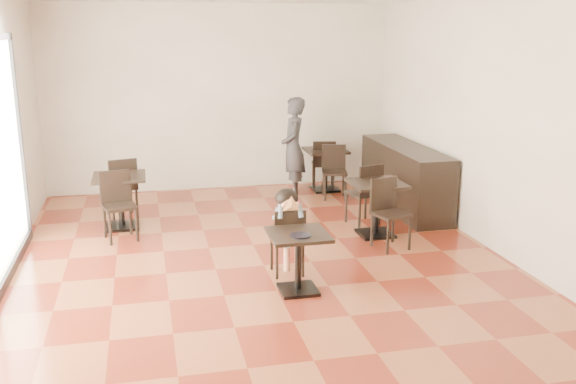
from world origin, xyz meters
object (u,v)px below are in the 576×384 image
object	(u,v)px
adult_patron	(293,148)
chair_back_b	(335,173)
cafe_table_back	(325,170)
cafe_table_mid	(376,209)
chair_mid_a	(363,194)
chair_left_a	(121,187)
chair_mid_b	(391,215)
child	(287,232)
chair_left_b	(119,207)
child_table	(298,262)
child_chair	(287,240)
chair_back_a	(323,164)
cafe_table_left	(121,202)

from	to	relation	value
adult_patron	chair_back_b	world-z (taller)	adult_patron
cafe_table_back	chair_back_b	bearing A→B (deg)	-90.00
adult_patron	cafe_table_mid	xyz separation A→B (m)	(0.64, -2.26, -0.46)
chair_mid_a	chair_left_a	bearing A→B (deg)	-34.09
chair_mid_b	chair_left_a	xyz separation A→B (m)	(-3.45, 2.24, 0.01)
child	chair_left_a	distance (m)	3.40
adult_patron	chair_left_b	distance (m)	3.29
adult_patron	chair_mid_b	world-z (taller)	adult_patron
child_table	chair_mid_a	bearing A→B (deg)	55.56
child	chair_back_b	size ratio (longest dim) A/B	1.15
chair_back_b	adult_patron	bearing A→B (deg)	170.70
child_chair	cafe_table_mid	size ratio (longest dim) A/B	1.07
child_chair	adult_patron	distance (m)	3.50
child_table	child_chair	distance (m)	0.55
chair_back_b	child_chair	bearing A→B (deg)	-104.26
child_chair	chair_left_b	distance (m)	2.57
child_chair	adult_patron	xyz separation A→B (m)	(0.87, 3.36, 0.44)
chair_mid_b	chair_back_a	distance (m)	3.24
child_chair	chair_mid_a	xyz separation A→B (m)	(1.51, 1.65, 0.05)
child	cafe_table_back	world-z (taller)	child
chair_back_b	cafe_table_mid	bearing A→B (deg)	-78.48
child_table	child	world-z (taller)	child
cafe_table_left	cafe_table_back	xyz separation A→B (m)	(3.45, 1.42, -0.02)
cafe_table_mid	chair_left_a	distance (m)	3.84
cafe_table_left	chair_left_a	world-z (taller)	chair_left_a
child_table	chair_mid_a	xyz separation A→B (m)	(1.51, 2.20, 0.12)
child	chair_mid_b	bearing A→B (deg)	20.11
cafe_table_mid	chair_mid_a	distance (m)	0.56
chair_left_a	chair_back_a	world-z (taller)	chair_left_a
chair_left_b	chair_mid_b	bearing A→B (deg)	-32.28
chair_back_a	chair_back_b	size ratio (longest dim) A/B	1.00
chair_back_a	chair_left_a	bearing A→B (deg)	27.97
cafe_table_back	chair_left_b	distance (m)	3.98
cafe_table_mid	chair_back_a	world-z (taller)	chair_back_a
chair_left_a	chair_back_a	size ratio (longest dim) A/B	1.05
cafe_table_left	chair_back_b	xyz separation A→B (m)	(3.45, 0.87, 0.06)
child_table	adult_patron	world-z (taller)	adult_patron
cafe_table_back	chair_left_b	size ratio (longest dim) A/B	0.79
cafe_table_mid	chair_left_b	size ratio (longest dim) A/B	0.82
adult_patron	chair_back_b	size ratio (longest dim) A/B	1.90
adult_patron	cafe_table_left	size ratio (longest dim) A/B	2.19
child	child_chair	bearing A→B (deg)	0.00
cafe_table_mid	chair_back_a	distance (m)	2.69
adult_patron	chair_back_b	distance (m)	0.80
cafe_table_back	chair_mid_b	xyz separation A→B (m)	(-0.01, -3.11, 0.09)
chair_left_a	child_table	bearing A→B (deg)	106.06
adult_patron	chair_left_a	size ratio (longest dim) A/B	1.82
child	chair_mid_a	distance (m)	2.24
child_chair	chair_back_a	bearing A→B (deg)	-111.81
child_chair	chair_left_b	size ratio (longest dim) A/B	0.87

